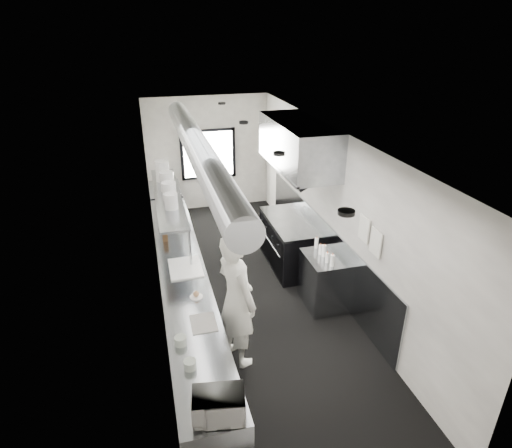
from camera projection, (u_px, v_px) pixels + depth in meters
floor at (248, 290)px, 7.65m from camera, size 3.00×8.00×0.01m
ceiling at (246, 135)px, 6.45m from camera, size 3.00×8.00×0.01m
wall_back at (208, 154)px, 10.55m from camera, size 3.00×0.02×2.80m
wall_front at (363, 412)px, 3.56m from camera, size 3.00×0.02×2.80m
wall_left at (154, 229)px, 6.70m from camera, size 0.02×8.00×2.80m
wall_right at (331, 210)px, 7.40m from camera, size 0.02×8.00×2.80m
wall_cladding at (320, 245)px, 8.02m from camera, size 0.03×5.50×1.10m
hvac_duct at (197, 147)px, 6.75m from camera, size 0.40×6.40×0.40m
service_window at (208, 154)px, 10.52m from camera, size 1.36×0.05×1.25m
exhaust_hood at (298, 145)px, 7.50m from camera, size 0.81×2.20×0.88m
prep_counter at (184, 294)px, 6.75m from camera, size 0.70×6.00×0.90m
pass_shelf at (168, 197)px, 7.59m from camera, size 0.45×3.00×0.68m
range at (291, 242)px, 8.30m from camera, size 0.88×1.60×0.94m
bottle_station at (325, 280)px, 7.11m from camera, size 0.65×0.80×0.90m
far_work_table at (167, 206)px, 9.98m from camera, size 0.70×1.20×0.90m
notice_sheet_a at (364, 229)px, 6.26m from camera, size 0.02×0.28×0.38m
notice_sheet_b at (376, 243)px, 5.98m from camera, size 0.02×0.28×0.38m
line_cook at (236, 299)px, 5.72m from camera, size 0.70×0.84×1.97m
microwave at (219, 406)px, 4.07m from camera, size 0.51×0.42×0.28m
deli_tub_a at (190, 364)px, 4.68m from camera, size 0.19×0.19×0.10m
deli_tub_b at (181, 341)px, 5.02m from camera, size 0.18×0.18×0.10m
newspaper at (203, 323)px, 5.40m from camera, size 0.32×0.40×0.01m
small_plate at (196, 297)px, 5.91m from camera, size 0.23×0.23×0.01m
pastry at (196, 294)px, 5.88m from camera, size 0.08×0.08×0.08m
cutting_board at (185, 268)px, 6.60m from camera, size 0.49×0.65×0.02m
knife_block at (165, 234)px, 7.44m from camera, size 0.09×0.20×0.21m
plate_stack_a at (171, 201)px, 6.97m from camera, size 0.24×0.24×0.26m
plate_stack_b at (169, 191)px, 7.31m from camera, size 0.31×0.31×0.31m
plate_stack_c at (167, 181)px, 7.69m from camera, size 0.32×0.32×0.36m
plate_stack_d at (162, 171)px, 8.17m from camera, size 0.32×0.32×0.40m
squeeze_bottle_a at (332, 261)px, 6.62m from camera, size 0.08×0.08×0.20m
squeeze_bottle_b at (327, 258)px, 6.73m from camera, size 0.07×0.07×0.17m
squeeze_bottle_c at (324, 251)px, 6.90m from camera, size 0.08×0.08×0.20m
squeeze_bottle_d at (320, 250)px, 6.97m from camera, size 0.06×0.06×0.17m
squeeze_bottle_e at (316, 243)px, 7.16m from camera, size 0.08×0.08×0.19m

